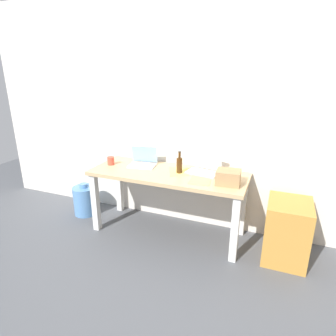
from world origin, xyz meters
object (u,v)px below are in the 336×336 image
object	(u,v)px
laptop_left	(143,162)
filing_cabinet	(287,231)
water_cooler_jug	(85,200)
computer_mouse	(236,173)
laptop_right	(204,168)
coffee_mug	(111,161)
beer_bottle	(179,165)
cardboard_box	(228,177)
desk	(168,181)

from	to	relation	value
laptop_left	filing_cabinet	world-z (taller)	laptop_left
filing_cabinet	laptop_left	bearing A→B (deg)	175.13
water_cooler_jug	computer_mouse	bearing A→B (deg)	6.45
laptop_right	coffee_mug	size ratio (longest dim) A/B	3.84
beer_bottle	cardboard_box	xyz separation A→B (m)	(0.54, -0.12, -0.02)
laptop_left	laptop_right	bearing A→B (deg)	2.69
laptop_right	filing_cabinet	world-z (taller)	laptop_right
computer_mouse	cardboard_box	distance (m)	0.31
laptop_right	cardboard_box	distance (m)	0.38
laptop_right	desk	bearing A→B (deg)	-158.42
computer_mouse	laptop_right	bearing A→B (deg)	168.17
laptop_left	computer_mouse	world-z (taller)	laptop_left
beer_bottle	cardboard_box	world-z (taller)	beer_bottle
laptop_right	computer_mouse	size ratio (longest dim) A/B	3.65
coffee_mug	laptop_left	bearing A→B (deg)	17.65
desk	laptop_left	world-z (taller)	laptop_left
computer_mouse	filing_cabinet	bearing A→B (deg)	-48.34
laptop_right	filing_cabinet	xyz separation A→B (m)	(0.89, -0.17, -0.48)
laptop_right	water_cooler_jug	world-z (taller)	laptop_right
laptop_left	cardboard_box	world-z (taller)	laptop_left
laptop_right	coffee_mug	distance (m)	1.09
laptop_right	computer_mouse	bearing A→B (deg)	12.91
cardboard_box	filing_cabinet	xyz separation A→B (m)	(0.59, 0.06, -0.50)
laptop_left	computer_mouse	bearing A→B (deg)	5.91
desk	laptop_right	xyz separation A→B (m)	(0.36, 0.14, 0.16)
coffee_mug	filing_cabinet	distance (m)	2.02
laptop_right	filing_cabinet	size ratio (longest dim) A/B	0.61
beer_bottle	filing_cabinet	distance (m)	1.25
desk	water_cooler_jug	size ratio (longest dim) A/B	4.08
beer_bottle	computer_mouse	xyz separation A→B (m)	(0.57, 0.19, -0.08)
coffee_mug	filing_cabinet	bearing A→B (deg)	-0.64
laptop_left	computer_mouse	size ratio (longest dim) A/B	3.30
beer_bottle	water_cooler_jug	distance (m)	1.42
filing_cabinet	cardboard_box	bearing A→B (deg)	-173.94
beer_bottle	filing_cabinet	world-z (taller)	beer_bottle
filing_cabinet	laptop_right	bearing A→B (deg)	169.09
coffee_mug	water_cooler_jug	world-z (taller)	coffee_mug
computer_mouse	coffee_mug	xyz separation A→B (m)	(-1.41, -0.22, 0.03)
laptop_left	cardboard_box	distance (m)	1.04
beer_bottle	coffee_mug	size ratio (longest dim) A/B	2.54
laptop_right	filing_cabinet	distance (m)	1.02
desk	beer_bottle	world-z (taller)	beer_bottle
desk	water_cooler_jug	world-z (taller)	desk
computer_mouse	water_cooler_jug	bearing A→B (deg)	161.71
computer_mouse	cardboard_box	world-z (taller)	cardboard_box
beer_bottle	computer_mouse	bearing A→B (deg)	18.19
desk	cardboard_box	world-z (taller)	cardboard_box
cardboard_box	coffee_mug	bearing A→B (deg)	176.50
coffee_mug	filing_cabinet	xyz separation A→B (m)	(1.97, -0.02, -0.47)
computer_mouse	filing_cabinet	world-z (taller)	computer_mouse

